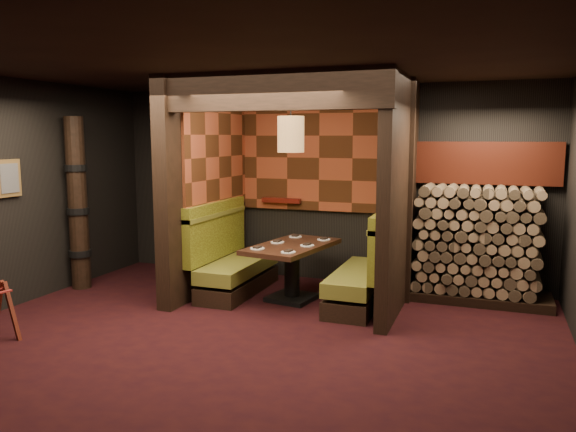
# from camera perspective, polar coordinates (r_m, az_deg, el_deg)

# --- Properties ---
(floor) EXTENTS (6.50, 5.50, 0.02)m
(floor) POSITION_cam_1_polar(r_m,az_deg,el_deg) (6.07, -4.35, -12.56)
(floor) COLOR black
(floor) RESTS_ON ground
(ceiling) EXTENTS (6.50, 5.50, 0.02)m
(ceiling) POSITION_cam_1_polar(r_m,az_deg,el_deg) (5.73, -4.66, 15.41)
(ceiling) COLOR black
(ceiling) RESTS_ON ground
(wall_back) EXTENTS (6.50, 0.02, 2.85)m
(wall_back) POSITION_cam_1_polar(r_m,az_deg,el_deg) (8.30, 3.49, 3.21)
(wall_back) COLOR black
(wall_back) RESTS_ON ground
(wall_front) EXTENTS (6.50, 0.02, 2.85)m
(wall_front) POSITION_cam_1_polar(r_m,az_deg,el_deg) (3.45, -24.05, -4.36)
(wall_front) COLOR black
(wall_front) RESTS_ON ground
(wall_left) EXTENTS (0.02, 5.50, 2.85)m
(wall_left) POSITION_cam_1_polar(r_m,az_deg,el_deg) (7.67, -27.22, 1.93)
(wall_left) COLOR black
(wall_left) RESTS_ON ground
(partition_left) EXTENTS (0.20, 2.20, 2.85)m
(partition_left) POSITION_cam_1_polar(r_m,az_deg,el_deg) (7.80, -8.46, 2.82)
(partition_left) COLOR black
(partition_left) RESTS_ON floor
(partition_right) EXTENTS (0.15, 2.10, 2.85)m
(partition_right) POSITION_cam_1_polar(r_m,az_deg,el_deg) (6.98, 11.23, 2.15)
(partition_right) COLOR black
(partition_right) RESTS_ON floor
(header_beam) EXTENTS (2.85, 0.18, 0.44)m
(header_beam) POSITION_cam_1_polar(r_m,az_deg,el_deg) (6.35, -2.13, 12.61)
(header_beam) COLOR black
(header_beam) RESTS_ON partition_left
(tapa_back_panel) EXTENTS (2.40, 0.06, 1.55)m
(tapa_back_panel) POSITION_cam_1_polar(r_m,az_deg,el_deg) (8.23, 3.24, 5.93)
(tapa_back_panel) COLOR #984023
(tapa_back_panel) RESTS_ON wall_back
(tapa_side_panel) EXTENTS (0.04, 1.85, 1.45)m
(tapa_side_panel) POSITION_cam_1_polar(r_m,az_deg,el_deg) (7.87, -7.14, 6.00)
(tapa_side_panel) COLOR #984023
(tapa_side_panel) RESTS_ON partition_left
(lacquer_shelf) EXTENTS (0.60, 0.12, 0.07)m
(lacquer_shelf) POSITION_cam_1_polar(r_m,az_deg,el_deg) (8.41, -0.66, 1.61)
(lacquer_shelf) COLOR #57120C
(lacquer_shelf) RESTS_ON wall_back
(booth_bench_left) EXTENTS (0.68, 1.60, 1.14)m
(booth_bench_left) POSITION_cam_1_polar(r_m,az_deg,el_deg) (7.78, -5.79, -4.79)
(booth_bench_left) COLOR black
(booth_bench_left) RESTS_ON floor
(booth_bench_right) EXTENTS (0.68, 1.60, 1.14)m
(booth_bench_right) POSITION_cam_1_polar(r_m,az_deg,el_deg) (7.17, 8.02, -5.93)
(booth_bench_right) COLOR black
(booth_bench_right) RESTS_ON floor
(dining_table) EXTENTS (0.99, 1.52, 0.74)m
(dining_table) POSITION_cam_1_polar(r_m,az_deg,el_deg) (7.32, 0.41, -4.69)
(dining_table) COLOR black
(dining_table) RESTS_ON floor
(place_settings) EXTENTS (0.78, 1.21, 0.03)m
(place_settings) POSITION_cam_1_polar(r_m,az_deg,el_deg) (7.27, 0.41, -2.80)
(place_settings) COLOR white
(place_settings) RESTS_ON dining_table
(pendant_lamp) EXTENTS (0.34, 0.34, 0.92)m
(pendant_lamp) POSITION_cam_1_polar(r_m,az_deg,el_deg) (7.09, 0.29, 8.30)
(pendant_lamp) COLOR olive
(pendant_lamp) RESTS_ON ceiling
(framed_picture) EXTENTS (0.05, 0.36, 0.46)m
(framed_picture) POSITION_cam_1_polar(r_m,az_deg,el_deg) (7.70, -26.55, 3.45)
(framed_picture) COLOR brown
(framed_picture) RESTS_ON wall_left
(totem_column) EXTENTS (0.31, 0.31, 2.40)m
(totem_column) POSITION_cam_1_polar(r_m,az_deg,el_deg) (8.34, -20.59, 1.08)
(totem_column) COLOR black
(totem_column) RESTS_ON floor
(firewood_stack) EXTENTS (1.73, 0.70, 1.50)m
(firewood_stack) POSITION_cam_1_polar(r_m,az_deg,el_deg) (7.64, 19.19, -2.77)
(firewood_stack) COLOR black
(firewood_stack) RESTS_ON floor
(mosaic_header) EXTENTS (1.83, 0.10, 0.56)m
(mosaic_header) POSITION_cam_1_polar(r_m,az_deg,el_deg) (7.85, 19.59, 5.08)
(mosaic_header) COLOR maroon
(mosaic_header) RESTS_ON wall_back
(bay_front_post) EXTENTS (0.08, 0.08, 2.85)m
(bay_front_post) POSITION_cam_1_polar(r_m,az_deg,el_deg) (7.22, 12.26, 2.32)
(bay_front_post) COLOR black
(bay_front_post) RESTS_ON floor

